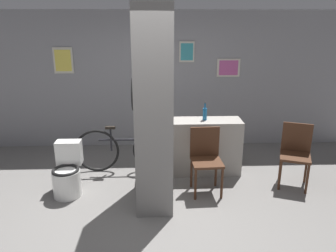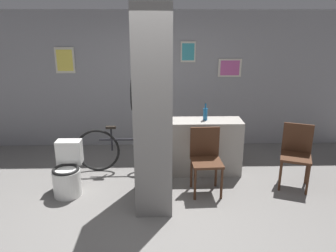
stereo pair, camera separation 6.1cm
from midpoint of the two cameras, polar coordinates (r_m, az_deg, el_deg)
The scene contains 9 objects.
ground_plane at distance 4.36m, azimuth -3.84°, elevation -15.59°, with size 14.00×14.00×0.00m, color slate.
wall_back at distance 6.36m, azimuth -3.45°, elevation 7.89°, with size 8.00×0.09×2.60m.
pillar_center at distance 4.24m, azimuth -2.92°, elevation 2.83°, with size 0.50×0.92×2.60m.
counter_shelf at distance 5.36m, azimuth 4.32°, elevation -3.58°, with size 1.48×0.44×0.90m.
toilet at distance 4.97m, azimuth -17.45°, elevation -7.94°, with size 0.40×0.56×0.74m.
chair_near_pillar at distance 4.76m, azimuth 6.24°, elevation -5.33°, with size 0.45×0.45×0.94m.
chair_by_doorway at distance 5.26m, azimuth 21.01°, elevation -4.18°, with size 0.55×0.55×0.94m.
bicycle at distance 5.44m, azimuth -7.61°, elevation -4.12°, with size 1.68×0.42×0.78m.
bottle_tall at distance 5.21m, azimuth 6.11°, elevation 2.22°, with size 0.07×0.07×0.29m.
Camera 1 is at (0.11, -3.64, 2.39)m, focal length 35.00 mm.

